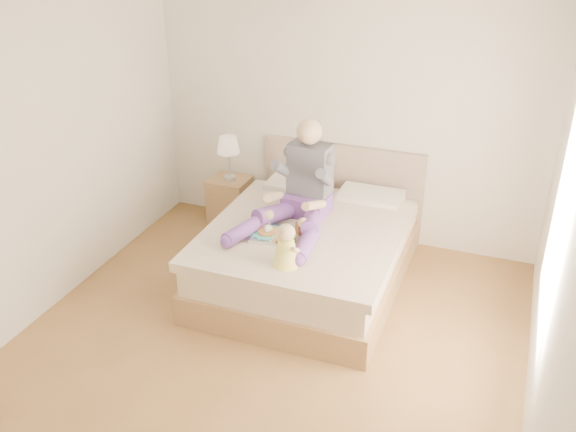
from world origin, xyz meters
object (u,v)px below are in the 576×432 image
(bed, at_px, (311,249))
(adult, at_px, (301,192))
(nightstand, at_px, (230,200))
(baby, at_px, (287,248))
(tray, at_px, (278,233))

(bed, height_order, adult, adult)
(nightstand, distance_m, adult, 1.51)
(bed, bearing_deg, baby, -85.76)
(tray, bearing_deg, adult, 68.61)
(bed, distance_m, tray, 0.53)
(tray, distance_m, baby, 0.50)
(nightstand, bearing_deg, bed, -32.24)
(bed, xyz_separation_m, nightstand, (-1.22, 0.80, -0.06))
(nightstand, bearing_deg, tray, -47.68)
(adult, bearing_deg, baby, -72.52)
(adult, bearing_deg, nightstand, 149.49)
(tray, bearing_deg, bed, 54.43)
(baby, bearing_deg, tray, 141.00)
(nightstand, height_order, adult, adult)
(adult, height_order, tray, adult)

